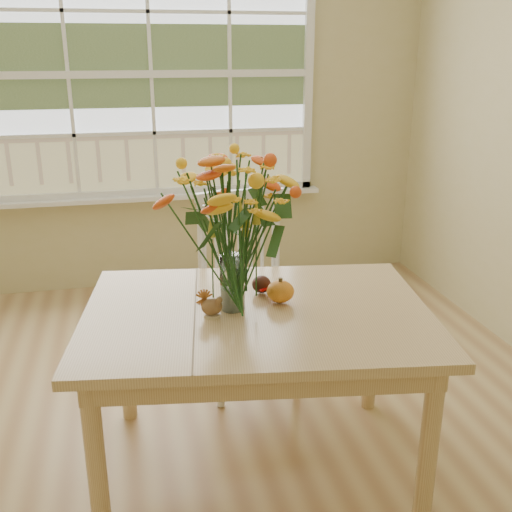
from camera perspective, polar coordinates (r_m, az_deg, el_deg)
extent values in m
cube|color=#AA8152|center=(2.76, -5.29, -19.62)|extent=(4.00, 4.50, 0.01)
cube|color=#CABD81|center=(4.41, -9.83, 14.13)|extent=(4.00, 0.02, 2.70)
cube|color=silver|center=(4.38, -9.97, 16.71)|extent=(2.20, 0.00, 1.60)
cube|color=white|center=(4.45, -9.30, 5.56)|extent=(2.42, 0.12, 0.03)
cube|color=tan|center=(2.40, 0.10, -5.57)|extent=(1.50, 1.16, 0.04)
cube|color=tan|center=(2.43, 0.10, -7.07)|extent=(1.36, 1.03, 0.10)
cylinder|color=tan|center=(2.28, -14.98, -18.57)|extent=(0.07, 0.07, 0.70)
cylinder|color=tan|center=(2.95, -12.32, -9.06)|extent=(0.07, 0.07, 0.70)
cylinder|color=tan|center=(2.37, 16.14, -17.08)|extent=(0.07, 0.07, 0.70)
cylinder|color=tan|center=(3.02, 10.96, -8.26)|extent=(0.07, 0.07, 0.70)
cube|color=white|center=(3.12, -0.68, -4.33)|extent=(0.49, 0.47, 0.05)
cube|color=white|center=(3.19, -1.58, 1.27)|extent=(0.47, 0.07, 0.53)
cylinder|color=white|center=(3.04, -3.08, -10.22)|extent=(0.04, 0.04, 0.46)
cylinder|color=white|center=(3.33, -4.46, -7.46)|extent=(0.04, 0.04, 0.46)
cylinder|color=white|center=(3.13, 3.40, -9.29)|extent=(0.04, 0.04, 0.46)
cylinder|color=white|center=(3.42, 1.47, -6.71)|extent=(0.04, 0.04, 0.46)
cylinder|color=white|center=(2.36, -2.27, -2.53)|extent=(0.10, 0.10, 0.22)
ellipsoid|color=orange|center=(2.44, 2.34, -3.49)|extent=(0.11, 0.11, 0.09)
cylinder|color=#CCB78C|center=(2.34, -4.21, -5.66)|extent=(0.07, 0.07, 0.01)
ellipsoid|color=brown|center=(2.32, -4.23, -4.84)|extent=(0.09, 0.07, 0.07)
ellipsoid|color=#38160F|center=(2.53, 0.52, -2.78)|extent=(0.08, 0.08, 0.07)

